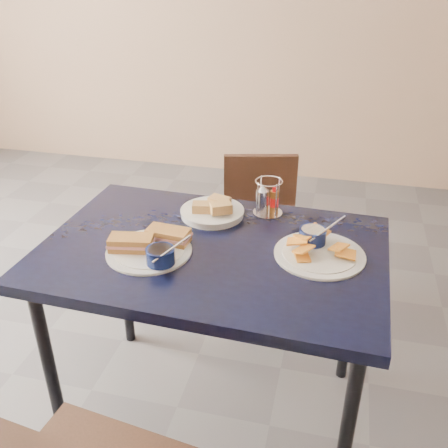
% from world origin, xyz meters
% --- Properties ---
extents(ground, '(6.00, 6.00, 0.00)m').
position_xyz_m(ground, '(0.00, 0.00, 0.00)').
color(ground, '#55555A').
rests_on(ground, ground).
extents(dining_table, '(1.15, 0.79, 0.75)m').
position_xyz_m(dining_table, '(0.15, 0.04, 0.68)').
color(dining_table, black).
rests_on(dining_table, ground).
extents(chair_far, '(0.43, 0.42, 0.76)m').
position_xyz_m(chair_far, '(0.19, 0.83, 0.43)').
color(chair_far, '#311A10').
rests_on(chair_far, ground).
extents(sandwich_plate, '(0.30, 0.28, 0.12)m').
position_xyz_m(sandwich_plate, '(-0.04, -0.04, 0.77)').
color(sandwich_plate, white).
rests_on(sandwich_plate, dining_table).
extents(plantain_plate, '(0.29, 0.29, 0.12)m').
position_xyz_m(plantain_plate, '(0.48, 0.09, 0.77)').
color(plantain_plate, white).
rests_on(plantain_plate, dining_table).
extents(bread_basket, '(0.23, 0.23, 0.07)m').
position_xyz_m(bread_basket, '(0.09, 0.26, 0.77)').
color(bread_basket, white).
rests_on(bread_basket, dining_table).
extents(condiment_caddy, '(0.11, 0.11, 0.14)m').
position_xyz_m(condiment_caddy, '(0.28, 0.32, 0.81)').
color(condiment_caddy, silver).
rests_on(condiment_caddy, dining_table).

